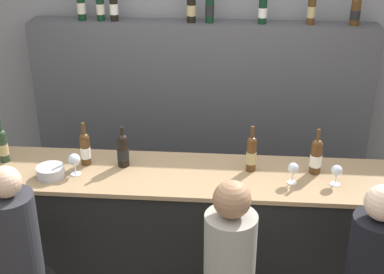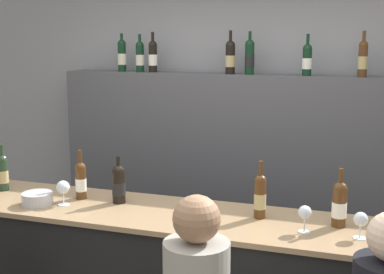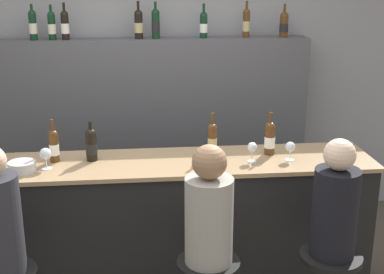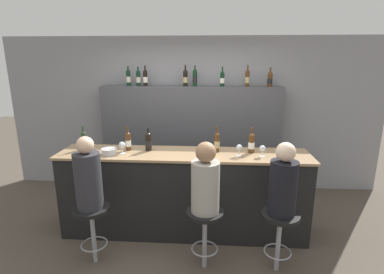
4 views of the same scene
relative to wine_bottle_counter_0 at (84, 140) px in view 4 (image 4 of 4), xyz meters
name	(u,v)px [view 4 (image 4 of 4)]	position (x,y,z in m)	size (l,w,h in m)	color
ground_plane	(182,244)	(1.30, -0.37, -1.22)	(16.00, 16.00, 0.00)	#4C4238
wall_back	(192,115)	(1.30, 1.47, 0.08)	(6.40, 0.05, 2.60)	gray
bar_counter	(184,193)	(1.30, -0.08, -0.67)	(3.14, 0.61, 1.10)	black
back_bar_cabinet	(191,140)	(1.30, 1.24, -0.32)	(2.94, 0.28, 1.81)	#4C4C51
wine_bottle_counter_0	(84,140)	(0.00, 0.00, 0.00)	(0.07, 0.07, 0.31)	#233823
wine_bottle_counter_1	(128,141)	(0.58, 0.00, 0.00)	(0.07, 0.07, 0.31)	#4C2D14
wine_bottle_counter_2	(148,141)	(0.84, 0.00, 0.00)	(0.08, 0.08, 0.29)	black
wine_bottle_counter_3	(217,142)	(1.71, 0.00, 0.01)	(0.07, 0.07, 0.33)	#4C2D14
wine_bottle_counter_4	(251,143)	(2.14, 0.00, 0.00)	(0.08, 0.08, 0.32)	#4C2D14
wine_bottle_backbar_0	(128,77)	(0.28, 1.24, 0.72)	(0.07, 0.07, 0.31)	black
wine_bottle_backbar_1	(138,78)	(0.44, 1.24, 0.72)	(0.07, 0.07, 0.31)	black
wine_bottle_backbar_2	(145,78)	(0.56, 1.24, 0.72)	(0.07, 0.07, 0.32)	black
wine_bottle_backbar_3	(185,78)	(1.21, 1.24, 0.72)	(0.08, 0.08, 0.33)	black
wine_bottle_backbar_4	(195,78)	(1.36, 1.24, 0.72)	(0.07, 0.07, 0.33)	black
wine_bottle_backbar_5	(222,79)	(1.80, 1.24, 0.71)	(0.07, 0.07, 0.31)	black
wine_bottle_backbar_6	(247,78)	(2.19, 1.24, 0.72)	(0.07, 0.07, 0.33)	#4C2D14
wine_bottle_backbar_7	(270,79)	(2.55, 1.24, 0.70)	(0.08, 0.08, 0.30)	#4C2D14
wine_glass_0	(122,145)	(0.54, -0.15, -0.02)	(0.08, 0.08, 0.15)	silver
wine_glass_1	(239,148)	(1.98, -0.15, -0.02)	(0.07, 0.07, 0.14)	silver
wine_glass_2	(262,149)	(2.25, -0.15, -0.03)	(0.07, 0.07, 0.14)	silver
metal_bowl	(109,151)	(0.39, -0.19, -0.09)	(0.19, 0.19, 0.07)	#B7B7BC
bar_stool_left	(92,219)	(0.35, -0.76, -0.69)	(0.40, 0.40, 0.67)	gray
guest_seated_left	(88,177)	(0.35, -0.76, -0.20)	(0.28, 0.28, 0.79)	#28282D
bar_stool_middle	(205,223)	(1.59, -0.76, -0.69)	(0.40, 0.40, 0.67)	gray
guest_seated_middle	(205,182)	(1.59, -0.76, -0.21)	(0.29, 0.29, 0.76)	gray
bar_stool_right	(280,226)	(2.37, -0.76, -0.69)	(0.40, 0.40, 0.67)	gray
guest_seated_right	(283,183)	(2.37, -0.76, -0.20)	(0.28, 0.28, 0.77)	black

